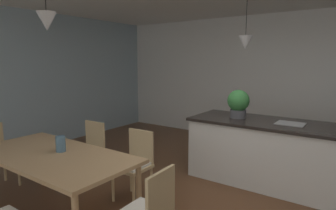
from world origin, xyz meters
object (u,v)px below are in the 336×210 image
(chair_far_right, at_px, (135,163))
(chair_far_left, at_px, (89,150))
(vase_on_dining_table, at_px, (61,144))
(potted_plant_on_island, at_px, (238,103))
(kitchen_island, at_px, (272,152))
(dining_table, at_px, (53,159))

(chair_far_right, relative_size, chair_far_left, 1.00)
(vase_on_dining_table, bearing_deg, potted_plant_on_island, 61.67)
(chair_far_right, distance_m, vase_on_dining_table, 0.93)
(chair_far_left, xyz_separation_m, vase_on_dining_table, (0.45, -0.75, 0.35))
(kitchen_island, height_order, vase_on_dining_table, vase_on_dining_table)
(dining_table, bearing_deg, chair_far_right, 62.46)
(chair_far_right, bearing_deg, vase_on_dining_table, -119.94)
(dining_table, bearing_deg, kitchen_island, 53.27)
(potted_plant_on_island, bearing_deg, chair_far_left, -138.32)
(dining_table, xyz_separation_m, potted_plant_on_island, (1.20, 2.31, 0.45))
(vase_on_dining_table, bearing_deg, kitchen_island, 52.24)
(chair_far_right, distance_m, chair_far_left, 0.88)
(dining_table, relative_size, vase_on_dining_table, 11.09)
(kitchen_island, bearing_deg, chair_far_right, -131.21)
(potted_plant_on_island, xyz_separation_m, vase_on_dining_table, (-1.19, -2.21, -0.30))
(chair_far_right, xyz_separation_m, vase_on_dining_table, (-0.43, -0.75, 0.35))
(dining_table, distance_m, chair_far_left, 0.97)
(potted_plant_on_island, bearing_deg, dining_table, -117.51)
(chair_far_right, bearing_deg, chair_far_left, 180.00)
(potted_plant_on_island, bearing_deg, vase_on_dining_table, -118.33)
(dining_table, distance_m, vase_on_dining_table, 0.18)
(chair_far_left, bearing_deg, chair_far_right, -0.00)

